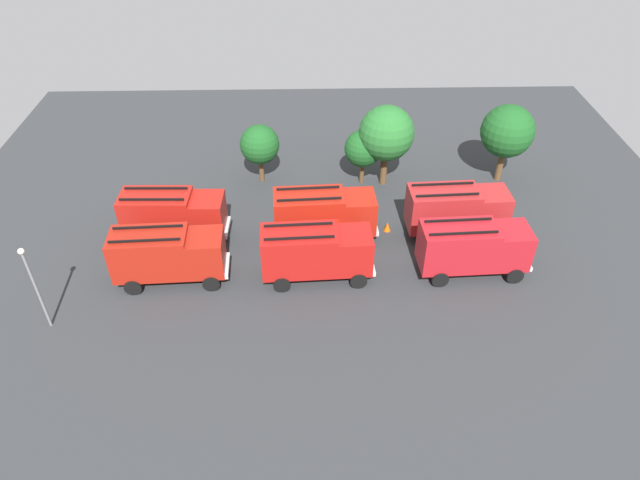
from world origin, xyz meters
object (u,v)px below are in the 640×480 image
at_px(tree_3, 507,132).
at_px(traffic_cone_0, 387,226).
at_px(tree_1, 363,149).
at_px(fire_truck_5, 457,209).
at_px(firefighter_1, 167,211).
at_px(firefighter_0, 350,200).
at_px(lamppost, 34,282).
at_px(fire_truck_3, 173,214).
at_px(tree_0, 260,145).
at_px(fire_truck_2, 473,247).
at_px(fire_truck_4, 324,213).
at_px(tree_2, 386,134).
at_px(fire_truck_0, 168,254).
at_px(fire_truck_1, 316,251).

relative_size(tree_3, traffic_cone_0, 9.09).
distance_m(tree_1, tree_3, 11.30).
distance_m(fire_truck_5, firefighter_1, 20.97).
height_order(firefighter_0, tree_3, tree_3).
bearing_deg(firefighter_1, tree_1, 61.98).
height_order(traffic_cone_0, lamppost, lamppost).
bearing_deg(firefighter_0, fire_truck_3, 106.53).
bearing_deg(tree_0, fire_truck_2, -39.61).
relative_size(fire_truck_4, firefighter_0, 4.43).
xyz_separation_m(tree_1, tree_2, (1.72, -0.20, 1.40)).
bearing_deg(tree_2, fire_truck_0, -142.94).
distance_m(fire_truck_2, tree_1, 12.95).
bearing_deg(fire_truck_4, lamppost, -156.77).
bearing_deg(fire_truck_3, tree_0, 55.23).
xyz_separation_m(fire_truck_4, lamppost, (-16.61, -8.17, 1.34)).
relative_size(fire_truck_3, tree_3, 1.13).
distance_m(tree_3, lamppost, 34.89).
xyz_separation_m(tree_0, tree_1, (8.14, -0.52, -0.18)).
height_order(firefighter_0, lamppost, lamppost).
xyz_separation_m(firefighter_0, tree_3, (12.46, 4.21, 3.42)).
relative_size(fire_truck_3, tree_1, 1.58).
xyz_separation_m(fire_truck_2, fire_truck_3, (-19.95, 4.15, 0.00)).
relative_size(fire_truck_2, lamppost, 1.24).
distance_m(firefighter_1, lamppost, 11.90).
bearing_deg(fire_truck_1, fire_truck_3, 153.22).
distance_m(fire_truck_2, tree_2, 12.23).
height_order(fire_truck_3, tree_1, tree_1).
bearing_deg(traffic_cone_0, tree_0, 142.96).
bearing_deg(fire_truck_1, fire_truck_5, 21.42).
distance_m(fire_truck_5, tree_3, 9.19).
distance_m(fire_truck_5, tree_1, 9.34).
bearing_deg(fire_truck_3, firefighter_0, 15.47).
bearing_deg(lamppost, tree_3, 26.76).
distance_m(fire_truck_3, tree_1, 15.56).
distance_m(tree_1, tree_2, 2.23).
bearing_deg(traffic_cone_0, fire_truck_5, -5.50).
bearing_deg(traffic_cone_0, tree_3, 34.46).
bearing_deg(lamppost, tree_2, 35.32).
bearing_deg(fire_truck_5, fire_truck_1, -158.53).
distance_m(fire_truck_5, tree_2, 8.44).
bearing_deg(lamppost, tree_1, 37.95).
xyz_separation_m(fire_truck_5, lamppost, (-25.94, -8.45, 1.34)).
distance_m(firefighter_0, tree_2, 6.01).
xyz_separation_m(firefighter_1, tree_3, (26.05, 5.27, 3.44)).
bearing_deg(fire_truck_3, tree_1, 28.94).
xyz_separation_m(fire_truck_2, tree_2, (-4.46, 11.14, 2.33)).
height_order(tree_3, lamppost, tree_3).
relative_size(fire_truck_3, lamppost, 1.23).
xyz_separation_m(fire_truck_3, traffic_cone_0, (15.09, 0.56, -1.80)).
relative_size(fire_truck_4, traffic_cone_0, 10.32).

